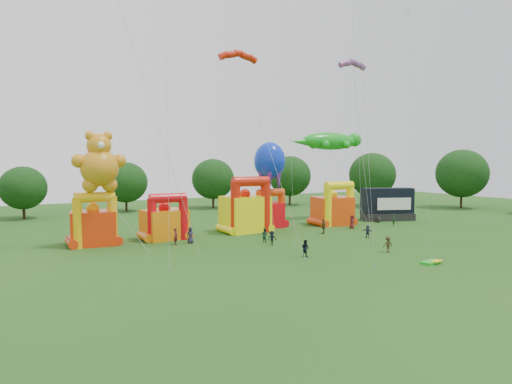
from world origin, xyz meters
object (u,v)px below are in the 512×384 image
bouncy_castle_2 (246,211)px  spectator_0 (190,235)px  octopus_kite (270,172)px  spectator_4 (324,226)px  stage_trailer (387,205)px  gecko_kite (335,153)px  bouncy_castle_0 (94,225)px  teddy_bear_kite (114,198)px

bouncy_castle_2 → spectator_0: (-9.25, -4.23, -1.82)m
bouncy_castle_2 → octopus_kite: (4.33, 1.24, 5.00)m
octopus_kite → spectator_4: 10.59m
bouncy_castle_2 → stage_trailer: size_ratio=0.87×
stage_trailer → gecko_kite: 11.48m
spectator_4 → octopus_kite: bearing=-94.9°
bouncy_castle_0 → teddy_bear_kite: 4.63m
teddy_bear_kite → stage_trailer: bearing=4.3°
stage_trailer → spectator_4: stage_trailer is taller
bouncy_castle_2 → octopus_kite: 6.73m
bouncy_castle_2 → teddy_bear_kite: 17.84m
bouncy_castle_0 → spectator_4: size_ratio=3.18×
bouncy_castle_2 → stage_trailer: bouncy_castle_2 is taller
stage_trailer → spectator_0: stage_trailer is taller
bouncy_castle_0 → stage_trailer: 43.71m
bouncy_castle_2 → spectator_4: bouncy_castle_2 is taller
bouncy_castle_0 → stage_trailer: (43.71, 0.21, 0.18)m
bouncy_castle_0 → bouncy_castle_2: size_ratio=0.81×
bouncy_castle_0 → spectator_4: 27.61m
bouncy_castle_0 → octopus_kite: 24.00m
stage_trailer → octopus_kite: octopus_kite is taller
bouncy_castle_0 → gecko_kite: (36.45, 4.16, 8.15)m
bouncy_castle_0 → bouncy_castle_2: 18.99m
spectator_0 → octopus_kite: bearing=26.0°
bouncy_castle_2 → octopus_kite: size_ratio=0.61×
teddy_bear_kite → gecko_kite: bearing=11.6°
gecko_kite → spectator_4: bearing=-133.9°
spectator_4 → teddy_bear_kite: bearing=-37.9°
teddy_bear_kite → spectator_4: bearing=-6.1°
spectator_4 → gecko_kite: bearing=-165.7°
gecko_kite → spectator_0: size_ratio=7.42×
teddy_bear_kite → octopus_kite: 22.26m
stage_trailer → teddy_bear_kite: size_ratio=0.67×
octopus_kite → stage_trailer: bearing=-3.7°
bouncy_castle_2 → spectator_4: (8.00, -5.98, -1.82)m
bouncy_castle_2 → spectator_0: bearing=-155.4°
bouncy_castle_0 → spectator_0: bearing=-22.0°
bouncy_castle_2 → spectator_0: bouncy_castle_2 is taller
bouncy_castle_2 → gecko_kite: gecko_kite is taller
teddy_bear_kite → spectator_0: 9.29m
bouncy_castle_0 → teddy_bear_kite: teddy_bear_kite is taller
bouncy_castle_2 → spectator_4: bearing=-36.8°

